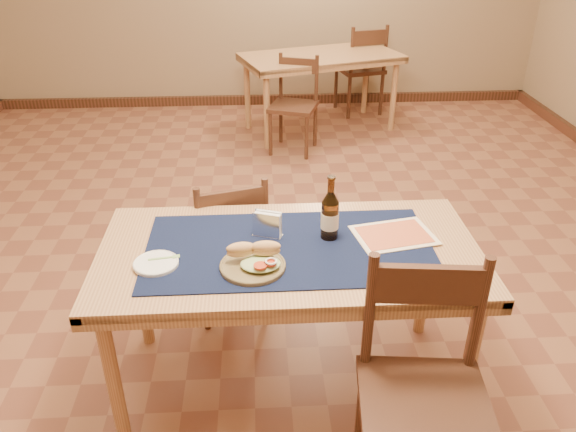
{
  "coord_description": "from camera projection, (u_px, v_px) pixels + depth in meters",
  "views": [
    {
      "loc": [
        -0.12,
        -2.78,
        2.02
      ],
      "look_at": [
        0.0,
        -0.7,
        0.85
      ],
      "focal_mm": 35.0,
      "sensor_mm": 36.0,
      "label": 1
    }
  ],
  "objects": [
    {
      "name": "chair_back_far",
      "position": [
        361.0,
        68.0,
        5.94
      ],
      "size": [
        0.53,
        0.53,
        0.94
      ],
      "color": "#4C281B",
      "rests_on": "ground"
    },
    {
      "name": "chair_back_near",
      "position": [
        294.0,
        103.0,
        5.05
      ],
      "size": [
        0.5,
        0.5,
        0.85
      ],
      "color": "#4C281B",
      "rests_on": "ground"
    },
    {
      "name": "beer_bottle",
      "position": [
        330.0,
        215.0,
        2.37
      ],
      "size": [
        0.08,
        0.08,
        0.29
      ],
      "color": "#48290C",
      "rests_on": "placemat"
    },
    {
      "name": "main_table",
      "position": [
        289.0,
        265.0,
        2.39
      ],
      "size": [
        1.6,
        0.8,
        0.75
      ],
      "color": "tan",
      "rests_on": "ground"
    },
    {
      "name": "napkin_holder",
      "position": [
        267.0,
        225.0,
        2.41
      ],
      "size": [
        0.14,
        0.09,
        0.11
      ],
      "color": "white",
      "rests_on": "placemat"
    },
    {
      "name": "room",
      "position": [
        279.0,
        48.0,
        2.73
      ],
      "size": [
        6.04,
        7.04,
        2.84
      ],
      "color": "brown",
      "rests_on": "ground"
    },
    {
      "name": "placemat",
      "position": [
        289.0,
        248.0,
        2.35
      ],
      "size": [
        1.2,
        0.6,
        0.01
      ],
      "primitive_type": "cube",
      "color": "black",
      "rests_on": "main_table"
    },
    {
      "name": "sandwich_plate",
      "position": [
        255.0,
        261.0,
        2.21
      ],
      "size": [
        0.26,
        0.26,
        0.1
      ],
      "color": "brown",
      "rests_on": "placemat"
    },
    {
      "name": "chair_main_near",
      "position": [
        424.0,
        393.0,
        1.97
      ],
      "size": [
        0.5,
        0.5,
        0.98
      ],
      "color": "#4C281B",
      "rests_on": "ground"
    },
    {
      "name": "chair_main_far",
      "position": [
        228.0,
        242.0,
        2.98
      ],
      "size": [
        0.48,
        0.48,
        0.85
      ],
      "color": "#4C281B",
      "rests_on": "ground"
    },
    {
      "name": "baseboard",
      "position": [
        281.0,
        275.0,
        3.39
      ],
      "size": [
        6.0,
        7.0,
        0.1
      ],
      "color": "#4C281B",
      "rests_on": "ground"
    },
    {
      "name": "fork",
      "position": [
        167.0,
        258.0,
        2.25
      ],
      "size": [
        0.13,
        0.04,
        0.0
      ],
      "color": "#8FC36B",
      "rests_on": "side_plate"
    },
    {
      "name": "menu_card",
      "position": [
        394.0,
        235.0,
        2.43
      ],
      "size": [
        0.38,
        0.31,
        0.01
      ],
      "color": "beige",
      "rests_on": "placemat"
    },
    {
      "name": "back_table",
      "position": [
        321.0,
        63.0,
        5.4
      ],
      "size": [
        1.64,
        1.16,
        0.75
      ],
      "color": "tan",
      "rests_on": "ground"
    },
    {
      "name": "side_plate",
      "position": [
        156.0,
        263.0,
        2.23
      ],
      "size": [
        0.18,
        0.18,
        0.02
      ],
      "color": "white",
      "rests_on": "placemat"
    }
  ]
}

